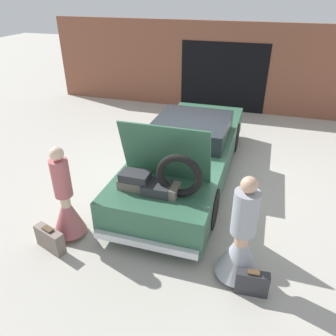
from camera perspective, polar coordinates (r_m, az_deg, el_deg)
ground_plane at (r=7.39m, az=3.29°, el=-1.33°), size 40.00×40.00×0.00m
garage_wall_back at (r=11.27m, az=9.72°, el=16.79°), size 12.00×0.14×2.80m
car at (r=7.10m, az=3.41°, el=2.66°), size 1.83×5.32×1.87m
person_left at (r=5.64m, az=-17.31°, el=-6.29°), size 0.55×0.55×1.66m
person_right at (r=4.79m, az=12.54°, el=-12.83°), size 0.66×0.66×1.69m
suitcase_beside_left_person at (r=5.70m, az=-19.86°, el=-11.56°), size 0.58×0.33×0.42m
suitcase_beside_right_person at (r=4.89m, az=14.39°, el=-18.80°), size 0.46×0.17×0.40m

